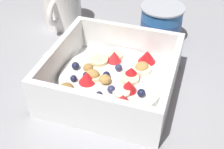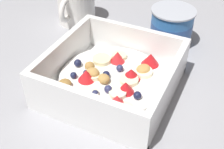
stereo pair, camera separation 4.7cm
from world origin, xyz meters
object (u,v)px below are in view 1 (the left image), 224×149
spoon (61,46)px  coffee_mug (62,5)px  yogurt_cup (161,24)px  fruit_bowl (113,79)px

spoon → coffee_mug: bearing=113.0°
yogurt_cup → coffee_mug: 0.21m
yogurt_cup → fruit_bowl: bearing=-104.2°
fruit_bowl → spoon: (-0.13, 0.08, -0.02)m
spoon → fruit_bowl: bearing=-32.2°
spoon → yogurt_cup: (0.18, 0.09, 0.03)m
fruit_bowl → spoon: fruit_bowl is taller
fruit_bowl → coffee_mug: coffee_mug is taller
yogurt_cup → spoon: bearing=-153.7°
fruit_bowl → coffee_mug: 0.24m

